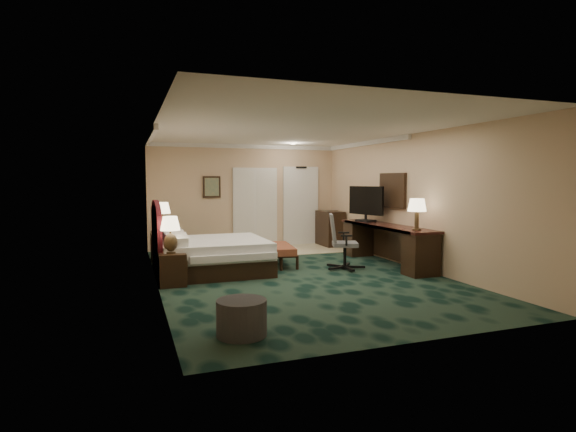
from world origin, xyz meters
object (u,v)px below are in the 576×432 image
object	(u,v)px
lamp_near	(170,235)
bed_bench	(281,255)
nightstand_near	(172,269)
lamp_far	(163,217)
nightstand_far	(163,246)
minibar	(330,228)
bed	(214,256)
desk_chair	(345,242)
ottoman	(242,318)
desk	(386,245)
tv	(366,204)

from	to	relation	value
lamp_near	bed_bench	distance (m)	2.64
nightstand_near	lamp_far	distance (m)	2.65
nightstand_far	minibar	world-z (taller)	minibar
bed	nightstand_near	world-z (taller)	bed
lamp_far	desk_chair	xyz separation A→B (m)	(3.33, -2.31, -0.40)
bed	ottoman	world-z (taller)	bed
lamp_near	bed	bearing A→B (deg)	44.33
nightstand_far	lamp_far	distance (m)	0.64
lamp_far	desk	bearing A→B (deg)	-25.85
bed	lamp_far	bearing A→B (deg)	115.24
ottoman	tv	xyz separation A→B (m)	(3.86, 4.00, 1.03)
desk	tv	xyz separation A→B (m)	(-0.06, 0.76, 0.82)
bed_bench	bed	bearing A→B (deg)	-162.64
nightstand_far	desk_chair	world-z (taller)	desk_chair
nightstand_near	nightstand_far	bearing A→B (deg)	89.26
nightstand_near	bed_bench	distance (m)	2.54
lamp_far	tv	size ratio (longest dim) A/B	0.64
lamp_far	minibar	world-z (taller)	lamp_far
nightstand_near	desk_chair	xyz separation A→B (m)	(3.37, 0.25, 0.28)
lamp_near	minibar	xyz separation A→B (m)	(4.48, 3.29, -0.39)
tv	minibar	size ratio (longest dim) A/B	1.09
ottoman	bed_bench	bearing A→B (deg)	65.21
bed_bench	desk	distance (m)	2.23
ottoman	desk_chair	bearing A→B (deg)	46.90
bed	desk_chair	bearing A→B (deg)	-13.21
desk_chair	ottoman	bearing A→B (deg)	-112.28
lamp_near	lamp_far	distance (m)	2.58
bed_bench	desk_chair	size ratio (longest dim) A/B	1.13
nightstand_far	minibar	distance (m)	4.50
bed	lamp_far	distance (m)	2.01
nightstand_far	bed	bearing A→B (deg)	-63.80
bed	bed_bench	world-z (taller)	bed
minibar	bed	bearing A→B (deg)	-145.91
lamp_near	bed_bench	world-z (taller)	lamp_near
nightstand_far	desk	xyz separation A→B (m)	(4.40, -2.08, 0.10)
bed_bench	lamp_far	bearing A→B (deg)	154.97
ottoman	tv	size ratio (longest dim) A/B	0.56
bed	lamp_near	world-z (taller)	lamp_near
nightstand_far	bed_bench	world-z (taller)	nightstand_far
bed	desk	xyz separation A→B (m)	(3.57, -0.40, 0.10)
ottoman	minibar	world-z (taller)	minibar
tv	desk_chair	xyz separation A→B (m)	(-1.00, -0.95, -0.68)
ottoman	desk	size ratio (longest dim) A/B	0.20
bed	desk	size ratio (longest dim) A/B	0.69
bed	nightstand_far	bearing A→B (deg)	116.20
bed_bench	tv	distance (m)	2.31
lamp_near	lamp_far	xyz separation A→B (m)	(0.06, 2.57, 0.10)
bed_bench	ottoman	world-z (taller)	bed_bench
lamp_near	ottoman	size ratio (longest dim) A/B	1.07
nightstand_near	ottoman	distance (m)	2.85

